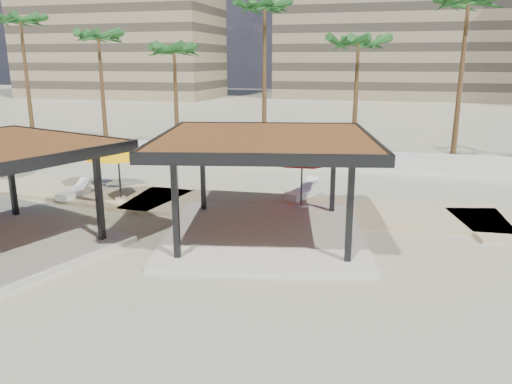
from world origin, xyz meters
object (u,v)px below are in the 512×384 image
lounger_b (302,193)px  pavilion_central (265,177)px  lounger_a (74,193)px  umbrella_c (302,153)px

lounger_b → pavilion_central: bearing=-163.3°
lounger_a → pavilion_central: bearing=-100.4°
lounger_b → umbrella_c: bearing=-149.9°
umbrella_c → lounger_a: (-10.52, -1.05, -2.20)m
pavilion_central → lounger_a: bearing=153.6°
umbrella_c → lounger_b: size_ratio=1.76×
umbrella_c → lounger_a: umbrella_c is taller
lounger_a → lounger_b: bearing=-71.3°
pavilion_central → umbrella_c: (0.70, 3.50, 0.29)m
umbrella_c → lounger_b: (-0.26, 1.72, -2.18)m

